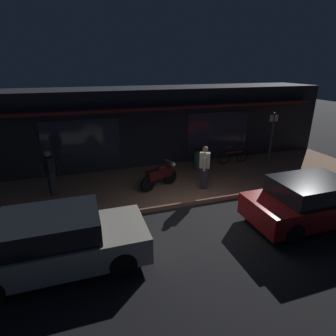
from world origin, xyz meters
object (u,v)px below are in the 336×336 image
object	(u,v)px
motorcycle	(160,175)
person_photographer	(50,172)
person_bystander	(204,167)
parked_car_near	(57,241)
sign_post	(272,135)
trash_bin	(199,159)
parked_car_far	(311,201)
bicycle_parked	(233,156)

from	to	relation	value
motorcycle	person_photographer	size ratio (longest dim) A/B	0.97
person_bystander	parked_car_near	world-z (taller)	person_bystander
sign_post	trash_bin	xyz separation A→B (m)	(-3.63, 0.20, -0.89)
motorcycle	person_bystander	bearing A→B (deg)	-21.71
parked_car_far	sign_post	bearing A→B (deg)	66.19
trash_bin	parked_car_far	bearing A→B (deg)	-73.05
parked_car_near	parked_car_far	xyz separation A→B (m)	(7.28, -0.21, 0.00)
trash_bin	motorcycle	bearing A→B (deg)	-148.00
sign_post	parked_car_far	xyz separation A→B (m)	(-2.11, -4.78, -0.81)
person_photographer	parked_car_far	bearing A→B (deg)	-28.63
bicycle_parked	person_photographer	world-z (taller)	person_photographer
person_photographer	trash_bin	bearing A→B (deg)	7.54
sign_post	person_photographer	bearing A→B (deg)	-176.44
bicycle_parked	parked_car_near	distance (m)	9.14
sign_post	parked_car_far	size ratio (longest dim) A/B	0.59
motorcycle	bicycle_parked	size ratio (longest dim) A/B	0.97
person_bystander	parked_car_near	size ratio (longest dim) A/B	0.41
person_photographer	parked_car_far	size ratio (longest dim) A/B	0.41
motorcycle	parked_car_near	world-z (taller)	parked_car_near
person_bystander	trash_bin	distance (m)	2.18
parked_car_near	motorcycle	bearing A→B (deg)	43.82
person_bystander	parked_car_near	distance (m)	5.78
sign_post	parked_car_near	bearing A→B (deg)	-154.03
bicycle_parked	sign_post	xyz separation A→B (m)	(1.74, -0.40, 1.00)
bicycle_parked	trash_bin	size ratio (longest dim) A/B	1.79
trash_bin	parked_car_near	world-z (taller)	parked_car_near
person_photographer	trash_bin	distance (m)	6.20
motorcycle	trash_bin	distance (m)	2.65
person_bystander	trash_bin	xyz separation A→B (m)	(0.69, 2.02, -0.41)
motorcycle	person_photographer	world-z (taller)	person_photographer
person_bystander	trash_bin	size ratio (longest dim) A/B	1.80
motorcycle	trash_bin	xyz separation A→B (m)	(2.25, 1.40, -0.03)
sign_post	parked_car_near	xyz separation A→B (m)	(-9.39, -4.58, -0.81)
motorcycle	sign_post	world-z (taller)	sign_post
parked_car_near	bicycle_parked	bearing A→B (deg)	33.02
motorcycle	trash_bin	world-z (taller)	motorcycle
parked_car_far	person_photographer	bearing A→B (deg)	151.37
sign_post	parked_car_near	world-z (taller)	sign_post
bicycle_parked	person_photographer	distance (m)	8.10
motorcycle	person_photographer	bearing A→B (deg)	171.30
motorcycle	parked_car_near	bearing A→B (deg)	-136.18
bicycle_parked	person_photographer	xyz separation A→B (m)	(-8.02, -1.01, 0.52)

